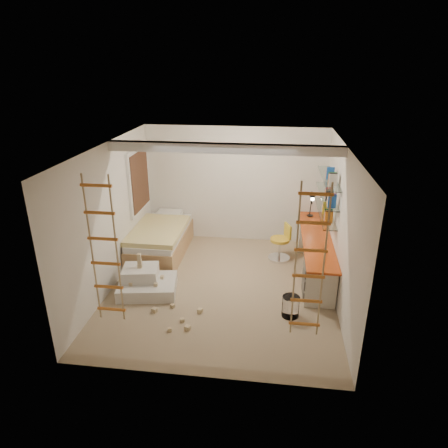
# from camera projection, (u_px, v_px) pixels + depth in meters

# --- Properties ---
(floor) EXTENTS (4.50, 4.50, 0.00)m
(floor) POSITION_uv_depth(u_px,v_px,m) (222.00, 288.00, 7.34)
(floor) COLOR tan
(floor) RESTS_ON ground
(ceiling_beam) EXTENTS (4.00, 0.18, 0.16)m
(ceiling_beam) POSITION_uv_depth(u_px,v_px,m) (224.00, 148.00, 6.67)
(ceiling_beam) COLOR white
(ceiling_beam) RESTS_ON ceiling
(window_frame) EXTENTS (0.06, 1.15, 1.35)m
(window_frame) POSITION_uv_depth(u_px,v_px,m) (138.00, 180.00, 8.37)
(window_frame) COLOR white
(window_frame) RESTS_ON wall_left
(window_blind) EXTENTS (0.02, 1.00, 1.20)m
(window_blind) POSITION_uv_depth(u_px,v_px,m) (140.00, 181.00, 8.37)
(window_blind) COLOR #4C2D1E
(window_blind) RESTS_ON window_frame
(rope_ladder_left) EXTENTS (0.41, 0.04, 2.13)m
(rope_ladder_left) POSITION_uv_depth(u_px,v_px,m) (104.00, 251.00, 5.33)
(rope_ladder_left) COLOR orange
(rope_ladder_left) RESTS_ON ceiling
(rope_ladder_right) EXTENTS (0.41, 0.04, 2.13)m
(rope_ladder_right) POSITION_uv_depth(u_px,v_px,m) (310.00, 263.00, 5.01)
(rope_ladder_right) COLOR orange
(rope_ladder_right) RESTS_ON ceiling
(waste_bin) EXTENTS (0.28, 0.28, 0.35)m
(waste_bin) POSITION_uv_depth(u_px,v_px,m) (291.00, 306.00, 6.48)
(waste_bin) COLOR white
(waste_bin) RESTS_ON floor
(desk) EXTENTS (0.56, 2.80, 0.75)m
(desk) POSITION_uv_depth(u_px,v_px,m) (315.00, 253.00, 7.78)
(desk) COLOR #C74A17
(desk) RESTS_ON floor
(shelves) EXTENTS (0.25, 1.80, 0.71)m
(shelves) POSITION_uv_depth(u_px,v_px,m) (327.00, 195.00, 7.59)
(shelves) COLOR white
(shelves) RESTS_ON wall_right
(bed) EXTENTS (1.02, 2.00, 0.69)m
(bed) POSITION_uv_depth(u_px,v_px,m) (161.00, 240.00, 8.52)
(bed) COLOR #AD7F51
(bed) RESTS_ON floor
(task_lamp) EXTENTS (0.14, 0.36, 0.57)m
(task_lamp) POSITION_uv_depth(u_px,v_px,m) (312.00, 201.00, 8.39)
(task_lamp) COLOR black
(task_lamp) RESTS_ON desk
(swivel_chair) EXTENTS (0.60, 0.60, 0.77)m
(swivel_chair) POSITION_uv_depth(u_px,v_px,m) (281.00, 247.00, 8.31)
(swivel_chair) COLOR gold
(swivel_chair) RESTS_ON floor
(play_platform) EXTENTS (1.12, 0.94, 0.45)m
(play_platform) POSITION_uv_depth(u_px,v_px,m) (146.00, 283.00, 7.17)
(play_platform) COLOR silver
(play_platform) RESTS_ON floor
(toy_blocks) EXTENTS (1.35, 1.24, 0.72)m
(toy_blocks) POSITION_uv_depth(u_px,v_px,m) (160.00, 292.00, 6.75)
(toy_blocks) COLOR #CCB284
(toy_blocks) RESTS_ON floor
(books) EXTENTS (0.14, 0.58, 0.92)m
(books) POSITION_uv_depth(u_px,v_px,m) (328.00, 188.00, 7.54)
(books) COLOR orange
(books) RESTS_ON shelves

